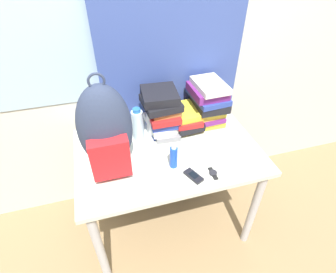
% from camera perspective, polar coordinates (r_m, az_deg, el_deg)
% --- Properties ---
extents(ground_plane, '(12.00, 12.00, 0.00)m').
position_cam_1_polar(ground_plane, '(1.95, 3.20, -26.00)').
color(ground_plane, '#8C704C').
extents(wall_back, '(6.00, 0.06, 2.50)m').
position_cam_1_polar(wall_back, '(1.67, -4.59, 20.86)').
color(wall_back, beige).
rests_on(wall_back, ground_plane).
extents(curtain_blue, '(0.92, 0.04, 2.50)m').
position_cam_1_polar(curtain_blue, '(1.65, 0.87, 20.76)').
color(curtain_blue, '#384C93').
rests_on(curtain_blue, ground_plane).
extents(desk, '(1.08, 0.71, 0.72)m').
position_cam_1_polar(desk, '(1.63, 0.00, -5.47)').
color(desk, beige).
rests_on(desk, ground_plane).
extents(backpack, '(0.27, 0.25, 0.55)m').
position_cam_1_polar(backpack, '(1.35, -13.42, 1.15)').
color(backpack, '#2D3851').
rests_on(backpack, desk).
extents(book_stack_left, '(0.24, 0.29, 0.28)m').
position_cam_1_polar(book_stack_left, '(1.64, -1.39, 5.65)').
color(book_stack_left, navy).
rests_on(book_stack_left, desk).
extents(book_stack_center, '(0.19, 0.28, 0.14)m').
position_cam_1_polar(book_stack_center, '(1.72, 3.74, 4.19)').
color(book_stack_center, olive).
rests_on(book_stack_center, desk).
extents(book_stack_right, '(0.22, 0.28, 0.30)m').
position_cam_1_polar(book_stack_right, '(1.72, 8.71, 7.48)').
color(book_stack_right, yellow).
rests_on(book_stack_right, desk).
extents(water_bottle, '(0.07, 0.07, 0.21)m').
position_cam_1_polar(water_bottle, '(1.60, -6.60, 2.61)').
color(water_bottle, silver).
rests_on(water_bottle, desk).
extents(sports_bottle, '(0.08, 0.08, 0.27)m').
position_cam_1_polar(sports_bottle, '(1.62, -3.33, 4.55)').
color(sports_bottle, white).
rests_on(sports_bottle, desk).
extents(sunscreen_bottle, '(0.04, 0.04, 0.15)m').
position_cam_1_polar(sunscreen_bottle, '(1.41, 1.24, -4.38)').
color(sunscreen_bottle, blue).
rests_on(sunscreen_bottle, desk).
extents(cell_phone, '(0.09, 0.12, 0.02)m').
position_cam_1_polar(cell_phone, '(1.41, 5.57, -8.55)').
color(cell_phone, black).
rests_on(cell_phone, desk).
extents(sunglasses_case, '(0.15, 0.07, 0.04)m').
position_cam_1_polar(sunglasses_case, '(1.62, 0.04, -0.31)').
color(sunglasses_case, gray).
rests_on(sunglasses_case, desk).
extents(wristwatch, '(0.04, 0.09, 0.01)m').
position_cam_1_polar(wristwatch, '(1.44, 9.79, -7.86)').
color(wristwatch, black).
rests_on(wristwatch, desk).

